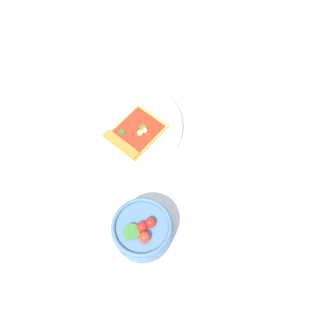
{
  "coord_description": "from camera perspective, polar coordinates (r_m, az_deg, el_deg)",
  "views": [
    {
      "loc": [
        0.38,
        0.26,
        0.73
      ],
      "look_at": [
        0.08,
        0.11,
        0.03
      ],
      "focal_mm": 37.81,
      "sensor_mm": 36.0,
      "label": 1
    }
  ],
  "objects": [
    {
      "name": "ground_plane",
      "position": [
        0.86,
        -4.18,
        6.34
      ],
      "size": [
        2.4,
        2.4,
        0.0
      ],
      "primitive_type": "plane",
      "color": "silver",
      "rests_on": "ground"
    },
    {
      "name": "plate",
      "position": [
        0.86,
        -6.66,
        6.66
      ],
      "size": [
        0.27,
        0.27,
        0.01
      ],
      "primitive_type": "cylinder",
      "color": "white",
      "rests_on": "ground_plane"
    },
    {
      "name": "pizza_slice_main",
      "position": [
        0.83,
        -5.57,
        5.53
      ],
      "size": [
        0.14,
        0.12,
        0.02
      ],
      "color": "gold",
      "rests_on": "plate"
    },
    {
      "name": "salad_bowl",
      "position": [
        0.72,
        -4.11,
        -9.95
      ],
      "size": [
        0.12,
        0.12,
        0.08
      ],
      "color": "#4C7299",
      "rests_on": "ground_plane"
    },
    {
      "name": "soda_glass",
      "position": [
        0.76,
        11.37,
        2.45
      ],
      "size": [
        0.07,
        0.07,
        0.14
      ],
      "color": "silver",
      "rests_on": "ground_plane"
    }
  ]
}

